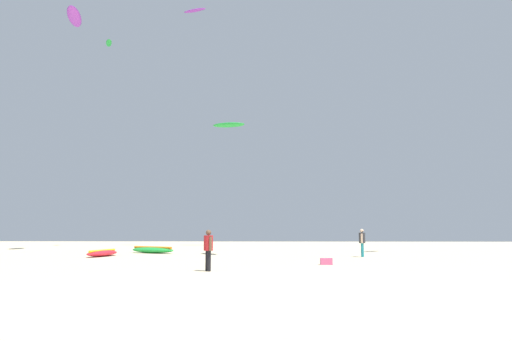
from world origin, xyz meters
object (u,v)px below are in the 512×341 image
(person_midground, at_px, (362,241))
(kite_aloft_4, at_px, (109,43))
(person_foreground, at_px, (208,247))
(kite_grounded_near, at_px, (102,253))
(kite_aloft_5, at_px, (74,17))
(cooler_box, at_px, (326,261))
(kite_aloft_1, at_px, (195,10))
(kite_grounded_mid, at_px, (152,250))
(kite_aloft_3, at_px, (229,125))

(person_midground, bearing_deg, kite_aloft_4, 157.19)
(person_foreground, xyz_separation_m, kite_grounded_near, (-8.33, 10.85, -0.75))
(person_foreground, bearing_deg, kite_aloft_5, 97.40)
(kite_grounded_near, height_order, cooler_box, kite_grounded_near)
(cooler_box, relative_size, kite_aloft_1, 0.20)
(kite_grounded_mid, bearing_deg, person_foreground, -67.72)
(kite_grounded_mid, relative_size, kite_aloft_3, 1.07)
(person_foreground, relative_size, kite_aloft_4, 0.74)
(kite_grounded_mid, bearing_deg, kite_grounded_near, -114.03)
(person_foreground, height_order, person_midground, person_midground)
(kite_grounded_near, bearing_deg, kite_aloft_5, 127.50)
(kite_grounded_mid, height_order, cooler_box, kite_grounded_mid)
(kite_grounded_mid, bearing_deg, kite_aloft_1, 89.86)
(person_midground, distance_m, cooler_box, 7.68)
(cooler_box, xyz_separation_m, kite_aloft_3, (-7.64, 29.10, 13.46))
(kite_grounded_near, xyz_separation_m, kite_grounded_mid, (2.02, 4.53, 0.03))
(person_midground, distance_m, kite_aloft_5, 31.31)
(person_foreground, height_order, kite_aloft_1, kite_aloft_1)
(person_midground, distance_m, kite_aloft_4, 37.31)
(cooler_box, height_order, kite_aloft_3, kite_aloft_3)
(cooler_box, relative_size, kite_aloft_4, 0.25)
(cooler_box, bearing_deg, kite_grounded_near, 152.40)
(person_foreground, distance_m, person_midground, 13.55)
(kite_grounded_near, bearing_deg, kite_aloft_3, 75.29)
(kite_grounded_near, height_order, kite_aloft_1, kite_aloft_1)
(kite_aloft_1, bearing_deg, kite_grounded_mid, -90.14)
(kite_grounded_near, xyz_separation_m, cooler_box, (13.43, -7.02, -0.05))
(kite_grounded_mid, relative_size, kite_aloft_1, 1.45)
(kite_aloft_1, bearing_deg, kite_aloft_3, 31.46)
(kite_grounded_near, distance_m, cooler_box, 15.16)
(person_foreground, relative_size, kite_aloft_1, 0.58)
(person_foreground, height_order, cooler_box, person_foreground)
(person_foreground, xyz_separation_m, kite_aloft_1, (-6.27, 30.64, 25.38))
(kite_grounded_mid, distance_m, kite_aloft_4, 28.17)
(kite_grounded_near, relative_size, kite_grounded_mid, 0.90)
(kite_grounded_near, relative_size, kite_aloft_3, 0.96)
(kite_grounded_near, bearing_deg, kite_grounded_mid, 65.97)
(person_foreground, xyz_separation_m, kite_grounded_mid, (-6.30, 15.39, -0.72))
(kite_aloft_4, bearing_deg, kite_grounded_near, -68.91)
(kite_grounded_mid, relative_size, cooler_box, 7.31)
(person_midground, height_order, kite_grounded_near, person_midground)
(kite_grounded_mid, xyz_separation_m, kite_aloft_5, (-8.63, 4.07, 20.14))
(person_midground, relative_size, kite_aloft_3, 0.45)
(cooler_box, bearing_deg, person_midground, 66.82)
(cooler_box, bearing_deg, kite_grounded_mid, 134.63)
(kite_aloft_1, bearing_deg, kite_grounded_near, -95.94)
(kite_grounded_near, relative_size, kite_aloft_4, 1.67)
(kite_aloft_1, bearing_deg, cooler_box, -67.01)
(person_foreground, xyz_separation_m, person_midground, (8.11, 10.85, 0.06))
(kite_grounded_mid, bearing_deg, cooler_box, -45.37)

